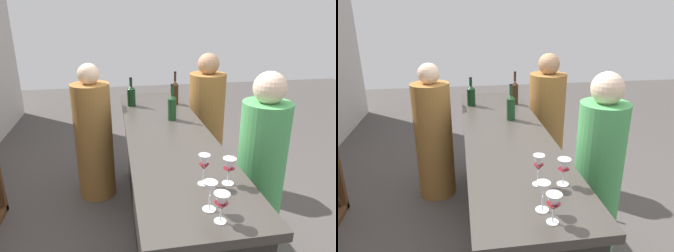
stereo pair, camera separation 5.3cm
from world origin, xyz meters
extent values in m
plane|color=#4C4744|center=(0.00, 0.00, 0.00)|extent=(12.00, 12.00, 0.00)
cube|color=#2A2723|center=(0.00, 0.00, 0.47)|extent=(2.43, 0.57, 0.94)
cube|color=#3D3833|center=(0.00, 0.00, 0.96)|extent=(2.51, 0.65, 0.05)
cylinder|color=#193D1E|center=(0.28, -0.08, 1.08)|extent=(0.07, 0.07, 0.19)
cone|color=#193D1E|center=(0.28, -0.08, 1.19)|extent=(0.07, 0.07, 0.04)
cylinder|color=#193D1E|center=(0.28, -0.08, 1.25)|extent=(0.03, 0.03, 0.08)
cylinder|color=black|center=(0.28, -0.08, 1.30)|extent=(0.03, 0.03, 0.01)
cylinder|color=#331E0F|center=(0.76, -0.20, 1.09)|extent=(0.07, 0.07, 0.20)
cone|color=#331E0F|center=(0.76, -0.20, 1.20)|extent=(0.07, 0.07, 0.04)
cylinder|color=#331E0F|center=(0.76, -0.20, 1.26)|extent=(0.02, 0.02, 0.08)
cylinder|color=black|center=(0.76, -0.20, 1.31)|extent=(0.03, 0.03, 0.01)
cylinder|color=black|center=(0.77, 0.23, 1.07)|extent=(0.08, 0.08, 0.17)
cone|color=black|center=(0.77, 0.23, 1.17)|extent=(0.08, 0.08, 0.03)
cylinder|color=black|center=(0.77, 0.23, 1.22)|extent=(0.03, 0.03, 0.07)
cylinder|color=black|center=(0.77, 0.23, 1.27)|extent=(0.03, 0.03, 0.01)
cylinder|color=white|center=(-0.82, -0.19, 0.99)|extent=(0.07, 0.07, 0.00)
cylinder|color=white|center=(-0.82, -0.19, 1.03)|extent=(0.01, 0.01, 0.07)
cone|color=white|center=(-0.82, -0.19, 1.10)|extent=(0.07, 0.07, 0.08)
cone|color=maroon|center=(-0.82, -0.19, 1.07)|extent=(0.06, 0.06, 0.02)
cylinder|color=white|center=(-0.80, -0.05, 0.99)|extent=(0.06, 0.06, 0.00)
cylinder|color=white|center=(-0.80, -0.05, 1.03)|extent=(0.01, 0.01, 0.08)
cone|color=white|center=(-0.80, -0.05, 1.12)|extent=(0.06, 0.06, 0.09)
cone|color=maroon|center=(-0.80, -0.05, 1.09)|extent=(0.05, 0.05, 0.03)
cylinder|color=white|center=(-1.13, -0.04, 0.99)|extent=(0.06, 0.06, 0.00)
cylinder|color=white|center=(-1.13, -0.04, 1.02)|extent=(0.01, 0.01, 0.06)
cone|color=white|center=(-1.13, -0.04, 1.09)|extent=(0.07, 0.07, 0.08)
cone|color=maroon|center=(-1.13, -0.04, 1.07)|extent=(0.06, 0.06, 0.03)
cylinder|color=white|center=(-1.03, -0.02, 0.99)|extent=(0.06, 0.06, 0.00)
cylinder|color=white|center=(-1.03, -0.02, 1.03)|extent=(0.01, 0.01, 0.07)
cone|color=white|center=(-1.03, -0.02, 1.10)|extent=(0.07, 0.07, 0.07)
cylinder|color=#4CA559|center=(-0.38, -0.61, 0.65)|extent=(0.41, 0.41, 1.30)
sphere|color=beige|center=(-0.38, -0.61, 1.40)|extent=(0.22, 0.22, 0.22)
cylinder|color=#9E6B33|center=(0.93, -0.59, 0.63)|extent=(0.41, 0.41, 1.25)
sphere|color=tan|center=(0.93, -0.59, 1.35)|extent=(0.23, 0.23, 0.23)
cylinder|color=#9E6B33|center=(0.82, 0.63, 0.61)|extent=(0.49, 0.49, 1.21)
sphere|color=beige|center=(0.82, 0.63, 1.31)|extent=(0.21, 0.21, 0.21)
camera|label=1|loc=(-2.23, 0.39, 1.87)|focal=33.41mm
camera|label=2|loc=(-2.24, 0.34, 1.87)|focal=33.41mm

